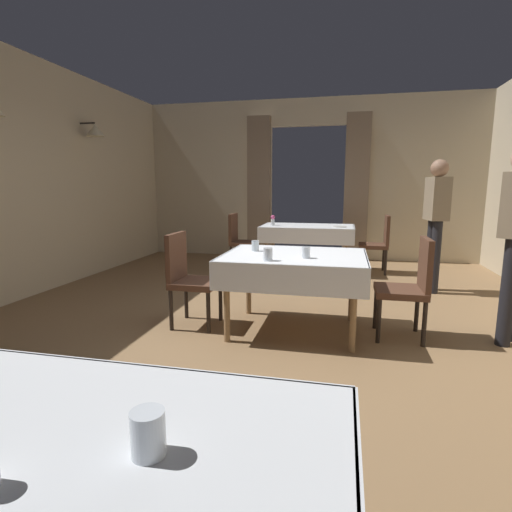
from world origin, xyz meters
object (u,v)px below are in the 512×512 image
object	(u,v)px
flower_vase_far	(273,220)
glass_near_b	(148,433)
dining_table_near	(51,473)
chair_mid_left	(188,275)
glass_mid_b	(306,253)
glass_mid_c	(255,246)
dining_table_mid	(294,263)
chair_far_right	(379,241)
person_diner_standing_aside	(436,214)
chair_far_left	(240,238)
dining_table_far	(308,231)
glass_mid_a	(268,254)
chair_mid_right	(410,283)
plate_far_b	(340,227)

from	to	relation	value
flower_vase_far	glass_near_b	bearing A→B (deg)	-82.84
flower_vase_far	dining_table_near	bearing A→B (deg)	-85.59
chair_mid_left	glass_mid_b	world-z (taller)	chair_mid_left
glass_mid_c	flower_vase_far	bearing A→B (deg)	96.37
dining_table_mid	chair_far_right	distance (m)	3.09
dining_table_near	glass_mid_b	size ratio (longest dim) A/B	15.48
chair_far_right	person_diner_standing_aside	distance (m)	1.33
chair_far_right	chair_far_left	world-z (taller)	same
dining_table_far	glass_mid_b	size ratio (longest dim) A/B	15.03
glass_near_b	glass_mid_a	bearing A→B (deg)	94.45
glass_mid_b	person_diner_standing_aside	world-z (taller)	person_diner_standing_aside
dining_table_near	glass_mid_c	xyz separation A→B (m)	(-0.14, 3.03, 0.14)
dining_table_near	glass_near_b	world-z (taller)	glass_near_b
dining_table_mid	dining_table_far	bearing A→B (deg)	92.76
chair_far_left	person_diner_standing_aside	distance (m)	3.06
person_diner_standing_aside	flower_vase_far	bearing A→B (deg)	159.31
dining_table_far	flower_vase_far	size ratio (longest dim) A/B	8.79
chair_far_left	flower_vase_far	xyz separation A→B (m)	(0.57, -0.06, 0.33)
chair_mid_left	chair_mid_right	distance (m)	2.10
glass_mid_a	glass_mid_c	size ratio (longest dim) A/B	1.05
dining_table_far	glass_mid_c	world-z (taller)	glass_mid_c
chair_mid_right	flower_vase_far	size ratio (longest dim) A/B	5.46
chair_far_right	glass_mid_a	xyz separation A→B (m)	(-1.18, -3.30, 0.29)
chair_mid_right	glass_mid_a	bearing A→B (deg)	-161.59
dining_table_mid	chair_far_right	bearing A→B (deg)	71.18
chair_mid_left	chair_far_left	bearing A→B (deg)	94.38
dining_table_far	chair_mid_right	size ratio (longest dim) A/B	1.61
dining_table_mid	chair_far_left	bearing A→B (deg)	114.52
dining_table_mid	person_diner_standing_aside	xyz separation A→B (m)	(1.60, 1.86, 0.36)
dining_table_far	chair_far_right	size ratio (longest dim) A/B	1.61
glass_near_b	chair_mid_right	bearing A→B (deg)	70.64
chair_far_right	chair_far_left	size ratio (longest dim) A/B	1.00
plate_far_b	chair_mid_right	bearing A→B (deg)	-75.83
chair_far_left	dining_table_near	bearing A→B (deg)	-79.99
chair_far_left	chair_mid_right	bearing A→B (deg)	-49.79
chair_mid_left	chair_far_left	xyz separation A→B (m)	(-0.22, 2.85, 0.00)
glass_mid_c	person_diner_standing_aside	xyz separation A→B (m)	(2.01, 1.75, 0.22)
glass_mid_a	chair_far_left	bearing A→B (deg)	108.95
dining_table_near	flower_vase_far	bearing A→B (deg)	94.41
glass_mid_a	plate_far_b	xyz separation A→B (m)	(0.57, 3.07, -0.05)
glass_mid_c	person_diner_standing_aside	bearing A→B (deg)	41.07
dining_table_near	dining_table_mid	size ratio (longest dim) A/B	1.16
chair_mid_right	chair_far_right	xyz separation A→B (m)	(-0.06, 2.88, 0.00)
chair_far_left	glass_mid_a	bearing A→B (deg)	-71.05
chair_mid_left	flower_vase_far	distance (m)	2.83
dining_table_mid	chair_mid_right	size ratio (longest dim) A/B	1.43
chair_far_left	person_diner_standing_aside	xyz separation A→B (m)	(2.87, -0.92, 0.51)
chair_far_left	glass_mid_b	size ratio (longest dim) A/B	9.35
chair_mid_right	plate_far_b	distance (m)	2.75
chair_mid_right	glass_mid_c	world-z (taller)	chair_mid_right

